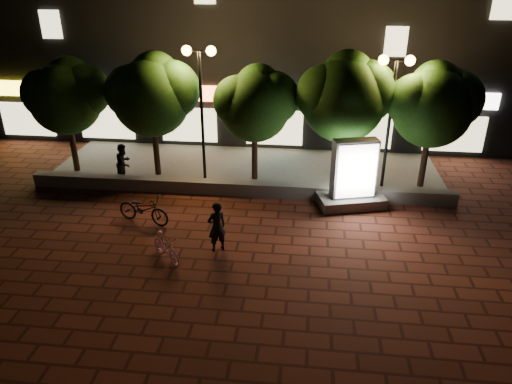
# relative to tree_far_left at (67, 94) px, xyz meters

# --- Properties ---
(ground) EXTENTS (80.00, 80.00, 0.00)m
(ground) POSITION_rel_tree_far_left_xyz_m (6.95, -5.46, -3.29)
(ground) COLOR #5A251C
(ground) RESTS_ON ground
(retaining_wall) EXTENTS (16.00, 0.45, 0.50)m
(retaining_wall) POSITION_rel_tree_far_left_xyz_m (6.95, -1.46, -3.04)
(retaining_wall) COLOR slate
(retaining_wall) RESTS_ON ground
(sidewalk) EXTENTS (16.00, 5.00, 0.08)m
(sidewalk) POSITION_rel_tree_far_left_xyz_m (6.95, 1.04, -3.25)
(sidewalk) COLOR slate
(sidewalk) RESTS_ON ground
(building_block) EXTENTS (28.00, 8.12, 11.30)m
(building_block) POSITION_rel_tree_far_left_xyz_m (6.94, 7.53, 1.70)
(building_block) COLOR black
(building_block) RESTS_ON ground
(tree_far_left) EXTENTS (3.36, 2.80, 4.63)m
(tree_far_left) POSITION_rel_tree_far_left_xyz_m (0.00, 0.00, 0.00)
(tree_far_left) COLOR black
(tree_far_left) RESTS_ON sidewalk
(tree_left) EXTENTS (3.60, 3.00, 4.89)m
(tree_left) POSITION_rel_tree_far_left_xyz_m (3.50, 0.00, 0.15)
(tree_left) COLOR black
(tree_left) RESTS_ON sidewalk
(tree_mid) EXTENTS (3.24, 2.70, 4.50)m
(tree_mid) POSITION_rel_tree_far_left_xyz_m (7.50, -0.00, -0.08)
(tree_mid) COLOR black
(tree_mid) RESTS_ON sidewalk
(tree_right) EXTENTS (3.72, 3.10, 5.07)m
(tree_right) POSITION_rel_tree_far_left_xyz_m (10.80, 0.00, 0.27)
(tree_right) COLOR black
(tree_right) RESTS_ON sidewalk
(tree_far_right) EXTENTS (3.48, 2.90, 4.76)m
(tree_far_right) POSITION_rel_tree_far_left_xyz_m (14.00, 0.00, 0.08)
(tree_far_right) COLOR black
(tree_far_right) RESTS_ON sidewalk
(street_lamp_left) EXTENTS (1.26, 0.36, 5.18)m
(street_lamp_left) POSITION_rel_tree_far_left_xyz_m (5.45, -0.26, 0.74)
(street_lamp_left) COLOR black
(street_lamp_left) RESTS_ON sidewalk
(street_lamp_right) EXTENTS (1.26, 0.36, 4.98)m
(street_lamp_right) POSITION_rel_tree_far_left_xyz_m (12.45, -0.26, 0.60)
(street_lamp_right) COLOR black
(street_lamp_right) RESTS_ON sidewalk
(ad_kiosk) EXTENTS (2.54, 1.75, 2.51)m
(ad_kiosk) POSITION_rel_tree_far_left_xyz_m (11.16, -1.96, -2.28)
(ad_kiosk) COLOR slate
(ad_kiosk) RESTS_ON ground
(scooter_pink) EXTENTS (1.33, 1.30, 0.87)m
(scooter_pink) POSITION_rel_tree_far_left_xyz_m (5.57, -6.19, -2.86)
(scooter_pink) COLOR pink
(scooter_pink) RESTS_ON ground
(rider) EXTENTS (0.70, 0.65, 1.61)m
(rider) POSITION_rel_tree_far_left_xyz_m (6.94, -5.44, -2.49)
(rider) COLOR black
(rider) RESTS_ON ground
(scooter_parked) EXTENTS (2.03, 1.18, 1.01)m
(scooter_parked) POSITION_rel_tree_far_left_xyz_m (4.17, -4.01, -2.79)
(scooter_parked) COLOR black
(scooter_parked) RESTS_ON ground
(pedestrian) EXTENTS (0.72, 0.85, 1.57)m
(pedestrian) POSITION_rel_tree_far_left_xyz_m (2.40, -0.96, -2.43)
(pedestrian) COLOR black
(pedestrian) RESTS_ON sidewalk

